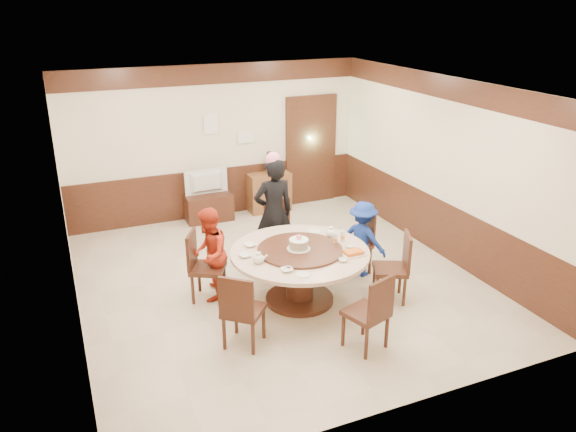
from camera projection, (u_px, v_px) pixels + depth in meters
name	position (u px, v px, depth m)	size (l,w,h in m)	color
room	(278.00, 212.00, 7.85)	(6.00, 6.04, 2.84)	beige
banquet_table	(300.00, 265.00, 7.49)	(1.85, 1.85, 0.78)	#3C1D13
chair_0	(355.00, 252.00, 8.42)	(0.45, 0.44, 0.97)	#3C1D13
chair_1	(281.00, 243.00, 8.75)	(0.47, 0.48, 0.97)	#3C1D13
chair_2	(207.00, 278.00, 7.65)	(0.60, 0.60, 0.97)	#3C1D13
chair_3	(243.00, 322.00, 6.60)	(0.62, 0.62, 0.97)	#3C1D13
chair_4	(367.00, 325.00, 6.55)	(0.56, 0.56, 0.97)	#3C1D13
chair_5	(391.00, 279.00, 7.62)	(0.59, 0.58, 0.97)	#3C1D13
person_standing	(274.00, 213.00, 8.42)	(0.62, 0.41, 1.71)	black
person_red	(209.00, 254.00, 7.55)	(0.63, 0.49, 1.29)	#B72D18
person_blue	(362.00, 239.00, 8.22)	(0.74, 0.42, 1.14)	navy
birthday_cake	(299.00, 244.00, 7.36)	(0.31, 0.31, 0.21)	white
teapot_left	(258.00, 259.00, 7.05)	(0.17, 0.15, 0.13)	white
teapot_right	(331.00, 233.00, 7.83)	(0.17, 0.15, 0.13)	white
bowl_0	(250.00, 245.00, 7.54)	(0.16, 0.16, 0.04)	white
bowl_1	(343.00, 260.00, 7.10)	(0.12, 0.12, 0.04)	white
bowl_2	(287.00, 270.00, 6.85)	(0.15, 0.15, 0.04)	white
bowl_3	(350.00, 246.00, 7.50)	(0.13, 0.13, 0.04)	white
bowl_4	(245.00, 255.00, 7.23)	(0.16, 0.16, 0.04)	white
saucer_near	(303.00, 275.00, 6.76)	(0.18, 0.18, 0.01)	white
saucer_far	(314.00, 232.00, 8.00)	(0.18, 0.18, 0.01)	white
shrimp_platter	(354.00, 253.00, 7.27)	(0.30, 0.20, 0.06)	white
bottle_0	(335.00, 239.00, 7.57)	(0.06, 0.06, 0.16)	white
bottle_1	(343.00, 236.00, 7.66)	(0.06, 0.06, 0.16)	white
tv_stand	(209.00, 207.00, 10.39)	(0.85, 0.45, 0.50)	#3C1D13
television	(207.00, 183.00, 10.21)	(0.80, 0.11, 0.46)	gray
side_cabinet	(269.00, 192.00, 10.81)	(0.80, 0.40, 0.75)	brown
thermos	(270.00, 164.00, 10.61)	(0.15, 0.15, 0.38)	silver
notice_left	(211.00, 124.00, 10.08)	(0.25, 0.00, 0.35)	white
notice_right	(245.00, 137.00, 10.43)	(0.30, 0.00, 0.22)	white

